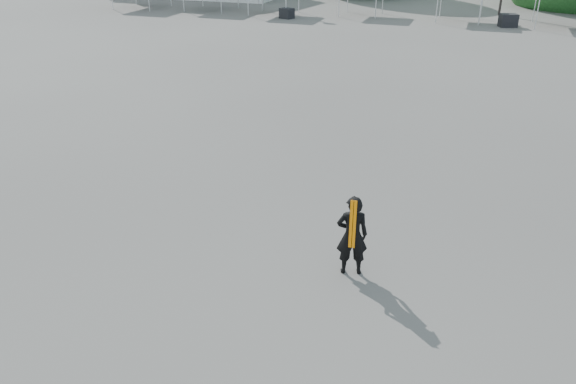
% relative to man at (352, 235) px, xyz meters
% --- Properties ---
extents(ground, '(120.00, 120.00, 0.00)m').
position_rel_man_xyz_m(ground, '(-0.59, 1.94, -0.79)').
color(ground, '#474442').
rests_on(ground, ground).
extents(man, '(0.67, 0.54, 1.58)m').
position_rel_man_xyz_m(man, '(0.00, 0.00, 0.00)').
color(man, black).
rests_on(man, ground).
extents(crate_west, '(1.03, 0.93, 0.66)m').
position_rel_man_xyz_m(crate_west, '(-10.94, 27.84, -0.46)').
color(crate_west, black).
rests_on(crate_west, ground).
extents(crate_mid, '(1.20, 1.07, 0.78)m').
position_rel_man_xyz_m(crate_mid, '(2.93, 29.15, -0.40)').
color(crate_mid, black).
rests_on(crate_mid, ground).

